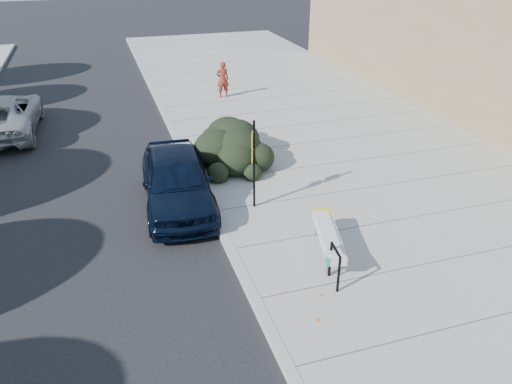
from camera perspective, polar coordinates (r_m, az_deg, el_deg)
ground at (r=12.49m, az=-2.84°, el=-7.12°), size 120.00×120.00×0.00m
sidewalk_near at (r=18.44m, az=10.02°, el=4.61°), size 11.20×50.00×0.15m
curb_near at (r=16.73m, az=-7.34°, el=2.43°), size 0.22×50.00×0.17m
bench at (r=12.06m, az=8.26°, el=-4.93°), size 1.02×2.25×0.67m
bike_rack at (r=11.10m, az=8.99°, el=-8.00°), size 0.13×0.63×0.92m
sign_post at (r=13.64m, az=-0.28°, el=3.77°), size 0.15×0.28×2.57m
hedge at (r=17.16m, az=-2.88°, el=6.16°), size 2.91×4.27×1.46m
sedan_navy at (r=14.46m, az=-9.03°, el=1.37°), size 2.26×4.90×1.63m
suv_silver at (r=22.20m, az=-26.99°, el=7.86°), size 2.70×5.61×1.54m
pedestrian at (r=24.23m, az=-3.83°, el=12.72°), size 0.61×0.40×1.67m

